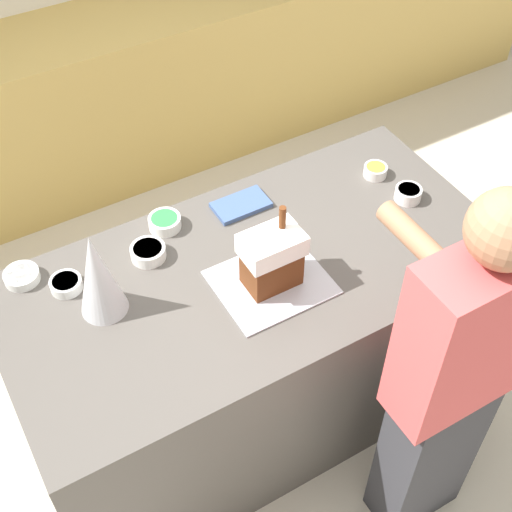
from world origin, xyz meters
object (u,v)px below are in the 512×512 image
object	(u,v)px
gingerbread_house	(272,258)
decorative_tree	(97,275)
candy_bowl_behind_tray	(165,222)
candy_bowl_beside_tree	(22,276)
candy_bowl_near_tray_left	(408,193)
candy_bowl_near_tray_right	(148,252)
candy_bowl_far_left	(375,170)
person	(451,382)
baking_tray	(271,282)
candy_bowl_front_corner	(66,284)
cookbook	(241,205)

from	to	relation	value
gingerbread_house	decorative_tree	world-z (taller)	decorative_tree
decorative_tree	candy_bowl_behind_tray	bearing A→B (deg)	36.38
candy_bowl_beside_tree	candy_bowl_near_tray_left	world-z (taller)	candy_bowl_near_tray_left
candy_bowl_behind_tray	candy_bowl_near_tray_right	size ratio (longest dim) A/B	0.96
candy_bowl_far_left	person	distance (m)	0.99
candy_bowl_beside_tree	baking_tray	bearing A→B (deg)	-31.13
baking_tray	candy_bowl_behind_tray	distance (m)	0.49
candy_bowl_front_corner	candy_bowl_far_left	size ratio (longest dim) A/B	1.18
baking_tray	candy_bowl_near_tray_right	bearing A→B (deg)	133.96
gingerbread_house	candy_bowl_near_tray_left	xyz separation A→B (m)	(0.69, 0.11, -0.10)
candy_bowl_far_left	cookbook	world-z (taller)	candy_bowl_far_left
candy_bowl_front_corner	candy_bowl_beside_tree	distance (m)	0.17
candy_bowl_front_corner	candy_bowl_beside_tree	size ratio (longest dim) A/B	0.90
candy_bowl_far_left	candy_bowl_behind_tray	bearing A→B (deg)	169.83
decorative_tree	candy_bowl_beside_tree	size ratio (longest dim) A/B	2.72
candy_bowl_front_corner	candy_bowl_near_tray_right	size ratio (longest dim) A/B	0.88
candy_bowl_near_tray_right	person	world-z (taller)	person
gingerbread_house	candy_bowl_front_corner	size ratio (longest dim) A/B	2.78
candy_bowl_far_left	baking_tray	bearing A→B (deg)	-156.64
candy_bowl_beside_tree	candy_bowl_front_corner	bearing A→B (deg)	-43.42
candy_bowl_behind_tray	candy_bowl_near_tray_left	xyz separation A→B (m)	(0.90, -0.34, 0.00)
candy_bowl_near_tray_left	candy_bowl_near_tray_right	bearing A→B (deg)	167.47
baking_tray	candy_bowl_far_left	world-z (taller)	candy_bowl_far_left
candy_bowl_behind_tray	candy_bowl_near_tray_right	world-z (taller)	same
candy_bowl_near_tray_right	gingerbread_house	bearing A→B (deg)	-45.98
candy_bowl_near_tray_right	candy_bowl_behind_tray	bearing A→B (deg)	43.12
candy_bowl_front_corner	cookbook	distance (m)	0.74
candy_bowl_behind_tray	candy_bowl_beside_tree	distance (m)	0.55
baking_tray	candy_bowl_front_corner	size ratio (longest dim) A/B	3.43
gingerbread_house	candy_bowl_front_corner	xyz separation A→B (m)	(-0.63, 0.34, -0.11)
candy_bowl_front_corner	candy_bowl_near_tray_left	distance (m)	1.35
candy_bowl_near_tray_right	cookbook	bearing A→B (deg)	8.60
candy_bowl_front_corner	candy_bowl_near_tray_left	size ratio (longest dim) A/B	1.08
gingerbread_house	baking_tray	bearing A→B (deg)	-156.84
cookbook	candy_bowl_behind_tray	bearing A→B (deg)	171.20
candy_bowl_behind_tray	candy_bowl_near_tray_right	bearing A→B (deg)	-136.88
baking_tray	candy_bowl_far_left	bearing A→B (deg)	23.36
candy_bowl_behind_tray	baking_tray	bearing A→B (deg)	-65.43
candy_bowl_front_corner	candy_bowl_behind_tray	bearing A→B (deg)	13.70
candy_bowl_far_left	candy_bowl_near_tray_left	distance (m)	0.18
cookbook	candy_bowl_beside_tree	bearing A→B (deg)	176.09
candy_bowl_beside_tree	candy_bowl_near_tray_right	size ratio (longest dim) A/B	0.97
cookbook	candy_bowl_front_corner	bearing A→B (deg)	-175.51
candy_bowl_beside_tree	candy_bowl_near_tray_left	size ratio (longest dim) A/B	1.20
candy_bowl_near_tray_right	person	distance (m)	1.14
baking_tray	candy_bowl_near_tray_right	distance (m)	0.46
gingerbread_house	candy_bowl_beside_tree	xyz separation A→B (m)	(-0.76, 0.46, -0.11)
candy_bowl_beside_tree	candy_bowl_near_tray_left	distance (m)	1.49
baking_tray	candy_bowl_front_corner	world-z (taller)	candy_bowl_front_corner
candy_bowl_beside_tree	person	bearing A→B (deg)	-45.79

